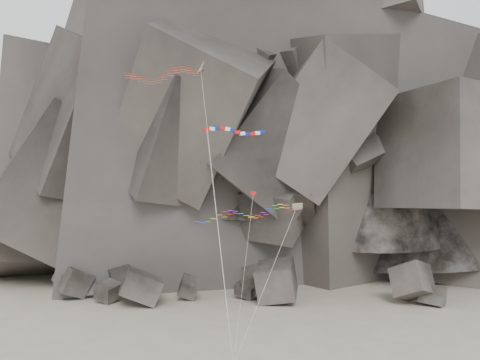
# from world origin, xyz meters

# --- Properties ---
(headland) EXTENTS (110.00, 70.00, 84.00)m
(headland) POSITION_xyz_m (0.00, 70.00, 42.00)
(headland) COLOR #504741
(headland) RESTS_ON ground
(boulder_field) EXTENTS (70.78, 18.27, 8.19)m
(boulder_field) POSITION_xyz_m (-7.27, 33.03, 2.38)
(boulder_field) COLOR #47423F
(boulder_field) RESTS_ON ground
(delta_kite) EXTENTS (14.04, 7.81, 33.63)m
(delta_kite) POSITION_xyz_m (-7.15, 3.41, 33.12)
(delta_kite) COLOR red
(delta_kite) RESTS_ON ground
(banner_kite) EXTENTS (7.32, 10.31, 25.74)m
(banner_kite) POSITION_xyz_m (1.80, 5.26, 26.34)
(banner_kite) COLOR red
(banner_kite) RESTS_ON ground
(parafoil_kite) EXTENTS (12.24, 3.32, 16.57)m
(parafoil_kite) POSITION_xyz_m (3.05, -0.16, 16.74)
(parafoil_kite) COLOR #C9DA0C
(parafoil_kite) RESTS_ON ground
(pennant_kite) EXTENTS (2.27, 2.63, 17.79)m
(pennant_kite) POSITION_xyz_m (3.90, -1.02, 15.95)
(pennant_kite) COLOR red
(pennant_kite) RESTS_ON ground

